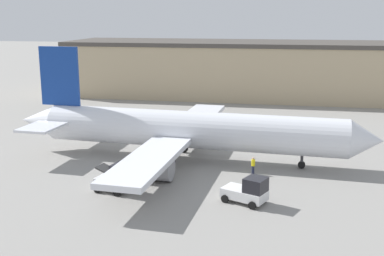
# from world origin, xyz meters

# --- Properties ---
(ground_plane) EXTENTS (400.00, 400.00, 0.00)m
(ground_plane) POSITION_xyz_m (0.00, 0.00, 0.00)
(ground_plane) COLOR gray
(terminal_building) EXTENTS (63.21, 16.87, 9.90)m
(terminal_building) POSITION_xyz_m (1.31, 41.20, 4.96)
(terminal_building) COLOR tan
(terminal_building) RESTS_ON ground_plane
(airplane) EXTENTS (38.06, 32.47, 11.37)m
(airplane) POSITION_xyz_m (-0.97, 0.06, 3.14)
(airplane) COLOR silver
(airplane) RESTS_ON ground_plane
(ground_crew_worker) EXTENTS (0.36, 0.36, 1.63)m
(ground_crew_worker) POSITION_xyz_m (6.49, -3.23, 0.87)
(ground_crew_worker) COLOR #1E2338
(ground_crew_worker) RESTS_ON ground_plane
(baggage_tug) EXTENTS (3.94, 3.16, 2.23)m
(baggage_tug) POSITION_xyz_m (6.58, -10.58, 1.02)
(baggage_tug) COLOR silver
(baggage_tug) RESTS_ON ground_plane
(belt_loader_truck) EXTENTS (3.10, 2.68, 2.49)m
(belt_loader_truck) POSITION_xyz_m (-4.67, -10.06, 1.14)
(belt_loader_truck) COLOR silver
(belt_loader_truck) RESTS_ON ground_plane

